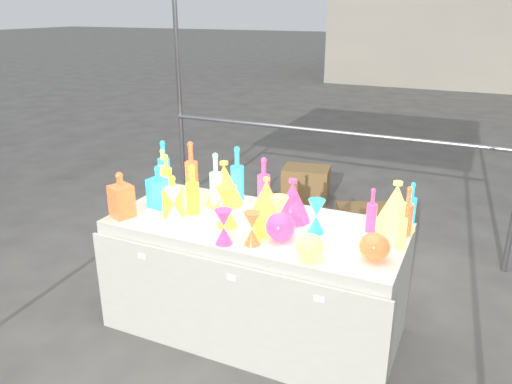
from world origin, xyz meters
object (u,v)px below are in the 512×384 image
at_px(display_table, 255,277).
at_px(globe_0, 265,226).
at_px(cardboard_box_closed, 306,183).
at_px(lampshade_0, 224,183).
at_px(hourglass_0, 252,229).
at_px(decanter_0, 173,196).
at_px(bottle_0, 167,173).

relative_size(display_table, globe_0, 12.60).
bearing_deg(cardboard_box_closed, display_table, -88.82).
relative_size(globe_0, lampshade_0, 0.49).
bearing_deg(globe_0, hourglass_0, -96.47).
bearing_deg(decanter_0, cardboard_box_closed, 68.85).
bearing_deg(bottle_0, hourglass_0, -29.68).
distance_m(display_table, decanter_0, 0.74).
bearing_deg(lampshade_0, cardboard_box_closed, 117.20).
distance_m(decanter_0, hourglass_0, 0.65).
distance_m(globe_0, lampshade_0, 0.56).
bearing_deg(lampshade_0, decanter_0, -99.47).
xyz_separation_m(decanter_0, hourglass_0, (0.63, -0.16, -0.04)).
relative_size(display_table, bottle_0, 6.74).
distance_m(cardboard_box_closed, globe_0, 2.64).
relative_size(cardboard_box_closed, globe_0, 3.38).
bearing_deg(display_table, globe_0, -48.00).
distance_m(display_table, bottle_0, 0.99).
relative_size(hourglass_0, lampshade_0, 0.64).
distance_m(cardboard_box_closed, lampshade_0, 2.28).
xyz_separation_m(cardboard_box_closed, hourglass_0, (0.59, -2.63, 0.67)).
relative_size(display_table, lampshade_0, 6.22).
xyz_separation_m(decanter_0, globe_0, (0.64, -0.03, -0.07)).
xyz_separation_m(bottle_0, hourglass_0, (0.92, -0.52, -0.04)).
bearing_deg(hourglass_0, bottle_0, 150.32).
bearing_deg(bottle_0, decanter_0, -51.00).
height_order(bottle_0, hourglass_0, bottle_0).
height_order(cardboard_box_closed, hourglass_0, hourglass_0).
height_order(cardboard_box_closed, decanter_0, decanter_0).
distance_m(bottle_0, decanter_0, 0.46).
height_order(bottle_0, decanter_0, bottle_0).
height_order(display_table, globe_0, globe_0).
relative_size(bottle_0, globe_0, 1.87).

